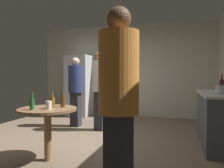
# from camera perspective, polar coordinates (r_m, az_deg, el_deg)

# --- Properties ---
(ground_plane) EXTENTS (5.20, 5.20, 0.10)m
(ground_plane) POSITION_cam_1_polar(r_m,az_deg,el_deg) (4.14, -6.39, -15.20)
(ground_plane) COLOR #7A6651
(wall_back) EXTENTS (5.32, 0.06, 2.70)m
(wall_back) POSITION_cam_1_polar(r_m,az_deg,el_deg) (6.44, 3.15, 3.60)
(wall_back) COLOR beige
(wall_back) RESTS_ON ground_plane
(refrigerator) EXTENTS (0.70, 0.68, 1.80)m
(refrigerator) POSITION_cam_1_polar(r_m,az_deg,el_deg) (6.49, -8.77, -0.40)
(refrigerator) COLOR silver
(refrigerator) RESTS_ON ground_plane
(kitchen_counter) EXTENTS (0.64, 1.70, 0.90)m
(kitchen_counter) POSITION_cam_1_polar(r_m,az_deg,el_deg) (4.13, 26.95, -8.27)
(kitchen_counter) COLOR #4C515B
(kitchen_counter) RESTS_ON ground_plane
(kettle) EXTENTS (0.24, 0.17, 0.18)m
(kettle) POSITION_cam_1_polar(r_m,az_deg,el_deg) (3.69, 27.30, -1.35)
(kettle) COLOR #B2B2B7
(kettle) RESTS_ON kitchen_counter
(wine_bottle_on_counter) EXTENTS (0.08, 0.08, 0.31)m
(wine_bottle_on_counter) POSITION_cam_1_polar(r_m,az_deg,el_deg) (4.28, 27.37, -0.28)
(wine_bottle_on_counter) COLOR #3F141E
(wine_bottle_on_counter) RESTS_ON kitchen_counter
(foreground_table) EXTENTS (0.80, 0.80, 0.73)m
(foreground_table) POSITION_cam_1_polar(r_m,az_deg,el_deg) (3.11, -16.90, -8.13)
(foreground_table) COLOR olive
(foreground_table) RESTS_ON ground_plane
(beer_bottle_amber) EXTENTS (0.06, 0.06, 0.23)m
(beer_bottle_amber) POSITION_cam_1_polar(r_m,az_deg,el_deg) (3.07, -15.68, -4.70)
(beer_bottle_amber) COLOR #8C5919
(beer_bottle_amber) RESTS_ON foreground_table
(beer_bottle_brown) EXTENTS (0.06, 0.06, 0.23)m
(beer_bottle_brown) POSITION_cam_1_polar(r_m,az_deg,el_deg) (3.13, -13.09, -4.56)
(beer_bottle_brown) COLOR #593314
(beer_bottle_brown) RESTS_ON foreground_table
(beer_bottle_green) EXTENTS (0.06, 0.06, 0.23)m
(beer_bottle_green) POSITION_cam_1_polar(r_m,az_deg,el_deg) (3.00, -20.65, -4.91)
(beer_bottle_green) COLOR #26662D
(beer_bottle_green) RESTS_ON foreground_table
(plastic_cup_white) EXTENTS (0.08, 0.08, 0.11)m
(plastic_cup_white) POSITION_cam_1_polar(r_m,az_deg,el_deg) (3.00, -16.62, -5.42)
(plastic_cup_white) COLOR white
(plastic_cup_white) RESTS_ON foreground_table
(person_in_orange_shirt) EXTENTS (0.42, 0.42, 1.75)m
(person_in_orange_shirt) POSITION_cam_1_polar(r_m,az_deg,el_deg) (1.78, 1.81, -2.66)
(person_in_orange_shirt) COLOR #2D2D38
(person_in_orange_shirt) RESTS_ON ground_plane
(person_in_white_shirt) EXTENTS (0.40, 0.40, 1.72)m
(person_in_white_shirt) POSITION_cam_1_polar(r_m,az_deg,el_deg) (4.63, -3.25, -0.03)
(person_in_white_shirt) COLOR #2D2D38
(person_in_white_shirt) RESTS_ON ground_plane
(person_in_navy_shirt) EXTENTS (0.38, 0.38, 1.62)m
(person_in_navy_shirt) POSITION_cam_1_polar(r_m,az_deg,el_deg) (5.07, -9.73, -0.60)
(person_in_navy_shirt) COLOR #2D2D38
(person_in_navy_shirt) RESTS_ON ground_plane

